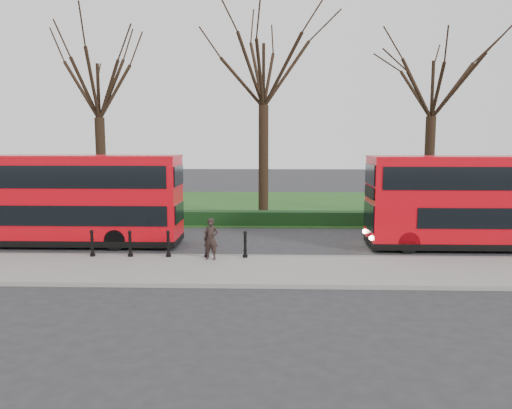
{
  "coord_description": "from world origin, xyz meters",
  "views": [
    {
      "loc": [
        2.52,
        -20.44,
        4.74
      ],
      "look_at": [
        1.85,
        0.5,
        2.0
      ],
      "focal_mm": 35.0,
      "sensor_mm": 36.0,
      "label": 1
    }
  ],
  "objects_px": {
    "bollard_row": "(168,244)",
    "bus_lead": "(66,200)",
    "bus_rear": "(487,203)",
    "pedestrian": "(211,239)"
  },
  "relations": [
    {
      "from": "bus_rear",
      "to": "pedestrian",
      "type": "height_order",
      "value": "bus_rear"
    },
    {
      "from": "pedestrian",
      "to": "bus_rear",
      "type": "bearing_deg",
      "value": 26.29
    },
    {
      "from": "bus_rear",
      "to": "pedestrian",
      "type": "distance_m",
      "value": 12.03
    },
    {
      "from": "bus_lead",
      "to": "pedestrian",
      "type": "bearing_deg",
      "value": -24.13
    },
    {
      "from": "bollard_row",
      "to": "bus_lead",
      "type": "height_order",
      "value": "bus_lead"
    },
    {
      "from": "bus_rear",
      "to": "pedestrian",
      "type": "xyz_separation_m",
      "value": [
        -11.62,
        -2.93,
        -1.08
      ]
    },
    {
      "from": "bollard_row",
      "to": "bus_rear",
      "type": "relative_size",
      "value": 0.61
    },
    {
      "from": "bollard_row",
      "to": "bus_lead",
      "type": "xyz_separation_m",
      "value": [
        -5.13,
        2.7,
        1.39
      ]
    },
    {
      "from": "bus_rear",
      "to": "bollard_row",
      "type": "bearing_deg",
      "value": -169.13
    },
    {
      "from": "bus_lead",
      "to": "bollard_row",
      "type": "bearing_deg",
      "value": -27.81
    }
  ]
}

